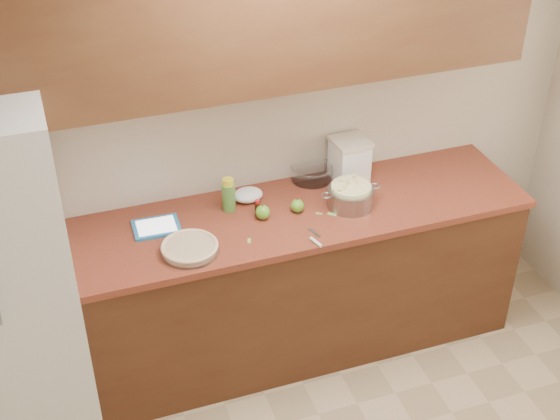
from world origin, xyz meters
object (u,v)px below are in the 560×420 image
object	(u,v)px
flour_canister	(349,159)
pie	(190,248)
colander	(351,196)
tablet	(156,227)

from	to	relation	value
flour_canister	pie	bearing A→B (deg)	-159.10
pie	colander	distance (m)	0.91
colander	flour_canister	world-z (taller)	flour_canister
pie	flour_canister	size ratio (longest dim) A/B	1.20
flour_canister	tablet	xyz separation A→B (m)	(-1.12, -0.13, -0.11)
colander	flour_canister	xyz separation A→B (m)	(0.10, 0.26, 0.06)
colander	pie	bearing A→B (deg)	-172.30
tablet	pie	bearing A→B (deg)	-63.14
colander	tablet	distance (m)	1.02
flour_canister	tablet	distance (m)	1.13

